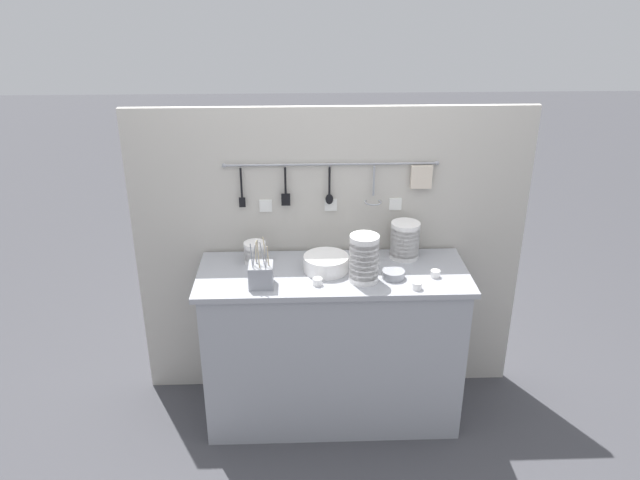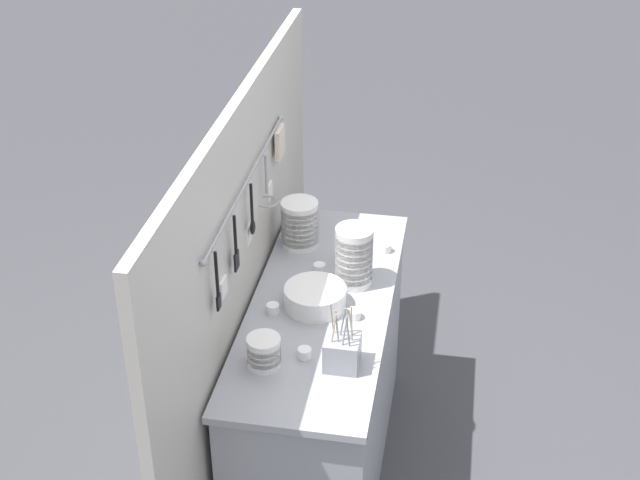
{
  "view_description": "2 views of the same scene",
  "coord_description": "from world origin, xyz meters",
  "px_view_note": "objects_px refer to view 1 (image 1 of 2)",
  "views": [
    {
      "loc": [
        -0.18,
        -3.02,
        2.49
      ],
      "look_at": [
        -0.07,
        0.0,
        1.14
      ],
      "focal_mm": 35.0,
      "sensor_mm": 36.0,
      "label": 1
    },
    {
      "loc": [
        -2.88,
        -0.5,
        3.01
      ],
      "look_at": [
        0.03,
        0.01,
        1.21
      ],
      "focal_mm": 50.0,
      "sensor_mm": 36.0,
      "label": 2
    }
  ],
  "objects_px": {
    "cup_by_caddy": "(417,286)",
    "cup_centre": "(317,282)",
    "cutlery_caddy": "(261,275)",
    "cup_back_left": "(435,274)",
    "bowl_stack_short_front": "(255,252)",
    "plate_stack": "(326,263)",
    "bowl_stack_nested_right": "(405,240)",
    "steel_mixing_bowl": "(393,274)",
    "bowl_stack_back_corner": "(364,258)",
    "cup_front_left": "(312,255)",
    "cup_edge_near": "(371,264)",
    "cup_front_right": "(267,270)"
  },
  "relations": [
    {
      "from": "plate_stack",
      "to": "cup_by_caddy",
      "type": "distance_m",
      "value": 0.51
    },
    {
      "from": "bowl_stack_nested_right",
      "to": "steel_mixing_bowl",
      "type": "distance_m",
      "value": 0.28
    },
    {
      "from": "bowl_stack_back_corner",
      "to": "cup_edge_near",
      "type": "bearing_deg",
      "value": 69.56
    },
    {
      "from": "steel_mixing_bowl",
      "to": "cutlery_caddy",
      "type": "relative_size",
      "value": 0.45
    },
    {
      "from": "cutlery_caddy",
      "to": "cup_back_left",
      "type": "distance_m",
      "value": 0.93
    },
    {
      "from": "bowl_stack_short_front",
      "to": "plate_stack",
      "type": "distance_m",
      "value": 0.41
    },
    {
      "from": "cup_front_left",
      "to": "cup_centre",
      "type": "height_order",
      "value": "same"
    },
    {
      "from": "cup_by_caddy",
      "to": "plate_stack",
      "type": "bearing_deg",
      "value": 153.46
    },
    {
      "from": "cutlery_caddy",
      "to": "cup_centre",
      "type": "relative_size",
      "value": 5.35
    },
    {
      "from": "plate_stack",
      "to": "cup_edge_near",
      "type": "distance_m",
      "value": 0.25
    },
    {
      "from": "bowl_stack_short_front",
      "to": "cup_by_caddy",
      "type": "distance_m",
      "value": 0.92
    },
    {
      "from": "cutlery_caddy",
      "to": "cup_by_caddy",
      "type": "xyz_separation_m",
      "value": [
        0.8,
        -0.07,
        -0.04
      ]
    },
    {
      "from": "steel_mixing_bowl",
      "to": "cup_centre",
      "type": "xyz_separation_m",
      "value": [
        -0.41,
        -0.06,
        -0.0
      ]
    },
    {
      "from": "cutlery_caddy",
      "to": "cup_back_left",
      "type": "bearing_deg",
      "value": 3.84
    },
    {
      "from": "bowl_stack_short_front",
      "to": "bowl_stack_back_corner",
      "type": "distance_m",
      "value": 0.64
    },
    {
      "from": "steel_mixing_bowl",
      "to": "bowl_stack_back_corner",
      "type": "bearing_deg",
      "value": -171.5
    },
    {
      "from": "cup_by_caddy",
      "to": "cup_front_right",
      "type": "bearing_deg",
      "value": 165.11
    },
    {
      "from": "cup_by_caddy",
      "to": "cup_back_left",
      "type": "bearing_deg",
      "value": 46.65
    },
    {
      "from": "bowl_stack_back_corner",
      "to": "cup_centre",
      "type": "height_order",
      "value": "bowl_stack_back_corner"
    },
    {
      "from": "plate_stack",
      "to": "cup_centre",
      "type": "xyz_separation_m",
      "value": [
        -0.05,
        -0.17,
        -0.02
      ]
    },
    {
      "from": "bowl_stack_nested_right",
      "to": "cup_front_right",
      "type": "distance_m",
      "value": 0.8
    },
    {
      "from": "bowl_stack_back_corner",
      "to": "cup_edge_near",
      "type": "distance_m",
      "value": 0.2
    },
    {
      "from": "bowl_stack_short_front",
      "to": "cup_back_left",
      "type": "relative_size",
      "value": 2.42
    },
    {
      "from": "bowl_stack_back_corner",
      "to": "cup_front_right",
      "type": "xyz_separation_m",
      "value": [
        -0.52,
        0.1,
        -0.11
      ]
    },
    {
      "from": "bowl_stack_short_front",
      "to": "cup_by_caddy",
      "type": "relative_size",
      "value": 2.42
    },
    {
      "from": "bowl_stack_short_front",
      "to": "steel_mixing_bowl",
      "type": "xyz_separation_m",
      "value": [
        0.75,
        -0.22,
        -0.04
      ]
    },
    {
      "from": "cup_back_left",
      "to": "bowl_stack_back_corner",
      "type": "bearing_deg",
      "value": -176.1
    },
    {
      "from": "steel_mixing_bowl",
      "to": "bowl_stack_nested_right",
      "type": "bearing_deg",
      "value": 68.83
    },
    {
      "from": "bowl_stack_back_corner",
      "to": "cup_by_caddy",
      "type": "height_order",
      "value": "bowl_stack_back_corner"
    },
    {
      "from": "steel_mixing_bowl",
      "to": "cup_front_left",
      "type": "distance_m",
      "value": 0.5
    },
    {
      "from": "cup_edge_near",
      "to": "cup_centre",
      "type": "height_order",
      "value": "same"
    },
    {
      "from": "cup_by_caddy",
      "to": "cup_centre",
      "type": "relative_size",
      "value": 1.0
    },
    {
      "from": "cup_front_right",
      "to": "bowl_stack_short_front",
      "type": "bearing_deg",
      "value": 116.66
    },
    {
      "from": "bowl_stack_nested_right",
      "to": "cup_edge_near",
      "type": "xyz_separation_m",
      "value": [
        -0.2,
        -0.12,
        -0.09
      ]
    },
    {
      "from": "bowl_stack_short_front",
      "to": "cutlery_caddy",
      "type": "relative_size",
      "value": 0.45
    },
    {
      "from": "cutlery_caddy",
      "to": "bowl_stack_nested_right",
      "type": "bearing_deg",
      "value": 21.34
    },
    {
      "from": "cutlery_caddy",
      "to": "cup_edge_near",
      "type": "height_order",
      "value": "cutlery_caddy"
    },
    {
      "from": "cup_front_right",
      "to": "cup_centre",
      "type": "height_order",
      "value": "same"
    },
    {
      "from": "steel_mixing_bowl",
      "to": "cup_front_right",
      "type": "xyz_separation_m",
      "value": [
        -0.68,
        0.08,
        -0.0
      ]
    },
    {
      "from": "cup_front_left",
      "to": "bowl_stack_short_front",
      "type": "bearing_deg",
      "value": -172.94
    },
    {
      "from": "cup_by_caddy",
      "to": "cup_back_left",
      "type": "distance_m",
      "value": 0.18
    },
    {
      "from": "plate_stack",
      "to": "cup_by_caddy",
      "type": "xyz_separation_m",
      "value": [
        0.46,
        -0.23,
        -0.02
      ]
    },
    {
      "from": "cup_centre",
      "to": "bowl_stack_nested_right",
      "type": "bearing_deg",
      "value": 32.05
    },
    {
      "from": "plate_stack",
      "to": "steel_mixing_bowl",
      "type": "distance_m",
      "value": 0.37
    },
    {
      "from": "bowl_stack_back_corner",
      "to": "cup_edge_near",
      "type": "relative_size",
      "value": 5.08
    },
    {
      "from": "cup_front_right",
      "to": "cup_edge_near",
      "type": "distance_m",
      "value": 0.57
    },
    {
      "from": "cup_back_left",
      "to": "cutlery_caddy",
      "type": "bearing_deg",
      "value": -176.16
    },
    {
      "from": "bowl_stack_back_corner",
      "to": "cutlery_caddy",
      "type": "relative_size",
      "value": 0.95
    },
    {
      "from": "plate_stack",
      "to": "cup_centre",
      "type": "relative_size",
      "value": 4.84
    },
    {
      "from": "bowl_stack_nested_right",
      "to": "cup_front_right",
      "type": "bearing_deg",
      "value": -167.54
    }
  ]
}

